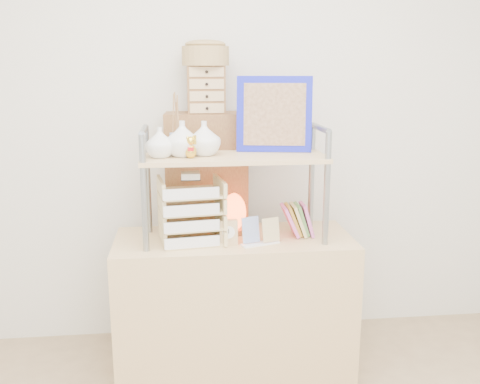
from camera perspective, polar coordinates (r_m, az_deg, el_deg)
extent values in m
cube|color=silver|center=(3.09, -1.62, 7.75)|extent=(3.40, 0.02, 2.60)
cube|color=tan|center=(2.85, -0.62, -12.07)|extent=(1.20, 0.50, 0.75)
cube|color=brown|center=(3.08, -3.45, -4.17)|extent=(0.46, 0.27, 1.35)
cylinder|color=gray|center=(2.49, -10.19, -0.21)|extent=(0.03, 0.03, 0.55)
cylinder|color=gray|center=(2.78, -9.82, 1.21)|extent=(0.03, 0.03, 0.55)
cylinder|color=gray|center=(2.59, -10.24, 6.48)|extent=(0.03, 0.30, 0.03)
cylinder|color=gray|center=(2.58, 9.24, 0.29)|extent=(0.03, 0.03, 0.55)
cylinder|color=gray|center=(2.86, 7.64, 1.62)|extent=(0.03, 0.03, 0.55)
cylinder|color=gray|center=(2.68, 8.59, 6.76)|extent=(0.03, 0.30, 0.03)
cube|color=tan|center=(2.62, -0.66, 3.69)|extent=(0.90, 0.34, 0.02)
imported|color=silver|center=(2.57, -8.54, 5.25)|extent=(0.14, 0.14, 0.14)
imported|color=silver|center=(2.59, -6.16, 5.67)|extent=(0.16, 0.16, 0.17)
imported|color=silver|center=(2.61, -3.84, 5.74)|extent=(0.16, 0.16, 0.17)
cylinder|color=#295BB2|center=(2.71, -6.77, 5.24)|extent=(0.07, 0.07, 0.10)
cube|color=#1218AF|center=(2.72, 3.67, 8.27)|extent=(0.38, 0.12, 0.38)
cube|color=brown|center=(2.71, 3.71, 8.25)|extent=(0.31, 0.09, 0.31)
cube|color=#D05BA9|center=(2.75, 7.12, -2.91)|extent=(0.06, 0.12, 0.17)
cube|color=#639D4E|center=(2.77, 6.58, -2.81)|extent=(0.07, 0.12, 0.17)
cube|color=#CBB879|center=(2.74, 6.23, -2.94)|extent=(0.07, 0.13, 0.17)
cube|color=gold|center=(2.76, 5.69, -2.84)|extent=(0.08, 0.14, 0.16)
cube|color=#D05BA9|center=(2.73, 5.33, -2.97)|extent=(0.08, 0.14, 0.16)
cube|color=#D5BD7F|center=(2.68, -5.17, -5.03)|extent=(0.32, 0.30, 0.01)
cube|color=white|center=(2.55, -5.11, -5.39)|extent=(0.26, 0.05, 0.05)
cube|color=#D5BD7F|center=(2.66, -5.21, -3.41)|extent=(0.32, 0.30, 0.01)
cube|color=white|center=(2.53, -5.14, -3.68)|extent=(0.26, 0.05, 0.05)
cube|color=#D5BD7F|center=(2.64, -5.24, -1.76)|extent=(0.32, 0.30, 0.01)
cube|color=white|center=(2.50, -5.18, -1.95)|extent=(0.26, 0.05, 0.05)
cube|color=#D5BD7F|center=(2.62, -5.28, -0.09)|extent=(0.32, 0.30, 0.01)
cube|color=white|center=(2.48, -5.22, -0.19)|extent=(0.26, 0.05, 0.05)
cube|color=beige|center=(2.58, -5.31, 1.74)|extent=(0.09, 0.09, 0.03)
cylinder|color=brown|center=(2.79, -0.66, -4.14)|extent=(0.12, 0.12, 0.03)
ellipsoid|color=#FF511E|center=(2.76, -0.67, -2.04)|extent=(0.14, 0.13, 0.19)
cube|color=tan|center=(2.60, -1.26, -4.31)|extent=(0.09, 0.04, 0.12)
cylinder|color=white|center=(2.58, -1.22, -4.33)|extent=(0.06, 0.01, 0.06)
cube|color=white|center=(2.62, 2.19, -5.51)|extent=(0.20, 0.11, 0.01)
cube|color=navy|center=(2.59, 1.15, -4.05)|extent=(0.09, 0.05, 0.13)
cube|color=tan|center=(2.62, 3.31, -4.04)|extent=(0.09, 0.05, 0.12)
cube|color=brown|center=(2.92, -3.65, 10.85)|extent=(0.20, 0.15, 0.25)
cube|color=tan|center=(2.85, -3.54, 8.91)|extent=(0.18, 0.01, 0.05)
cube|color=tan|center=(2.85, -3.56, 10.16)|extent=(0.18, 0.01, 0.05)
cube|color=tan|center=(2.85, -3.57, 11.42)|extent=(0.18, 0.01, 0.05)
cube|color=tan|center=(2.84, -3.59, 12.68)|extent=(0.18, 0.01, 0.05)
cylinder|color=olive|center=(2.92, -3.70, 14.28)|extent=(0.25, 0.25, 0.10)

